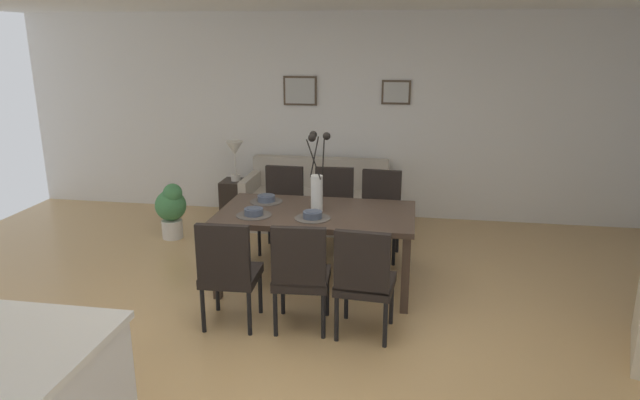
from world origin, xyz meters
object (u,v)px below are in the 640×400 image
(dining_chair_near_right, at_px, (282,205))
(dining_chair_mid_right, at_px, (380,210))
(dining_table, at_px, (317,219))
(bowl_near_left, at_px, (254,211))
(bowl_far_left, at_px, (313,214))
(potted_plant, at_px, (171,208))
(dining_chair_near_left, at_px, (228,269))
(side_table, at_px, (237,200))
(table_lamp, at_px, (235,152))
(framed_picture_center, at_px, (396,92))
(dining_chair_far_right, at_px, (333,206))
(centerpiece_vase, at_px, (317,182))
(dining_chair_mid_left, at_px, (364,277))
(dining_chair_far_left, at_px, (301,272))
(sofa, at_px, (317,203))
(framed_picture_left, at_px, (300,91))
(bowl_near_right, at_px, (266,198))

(dining_chair_near_right, height_order, dining_chair_mid_right, same)
(dining_table, relative_size, bowl_near_left, 10.59)
(bowl_far_left, relative_size, potted_plant, 0.25)
(dining_chair_near_left, distance_m, dining_chair_near_right, 1.82)
(side_table, bearing_deg, table_lamp, 0.00)
(bowl_near_left, xyz_separation_m, framed_picture_center, (1.15, 2.50, 0.84))
(dining_chair_far_right, distance_m, centerpiece_vase, 1.06)
(dining_table, height_order, dining_chair_mid_left, dining_chair_mid_left)
(dining_chair_far_left, relative_size, potted_plant, 1.37)
(centerpiece_vase, relative_size, sofa, 0.42)
(dining_chair_near_right, relative_size, potted_plant, 1.37)
(dining_chair_near_left, height_order, bowl_near_left, dining_chair_near_left)
(bowl_near_left, height_order, framed_picture_left, framed_picture_left)
(side_table, xyz_separation_m, framed_picture_center, (1.98, 0.45, 1.36))
(dining_chair_mid_right, distance_m, centerpiece_vase, 1.15)
(table_lamp, bearing_deg, centerpiece_vase, -53.05)
(dining_chair_near_right, relative_size, dining_chair_mid_left, 1.00)
(dining_chair_far_right, distance_m, dining_chair_mid_left, 1.90)
(sofa, bearing_deg, dining_table, -80.04)
(side_table, bearing_deg, dining_chair_mid_right, -26.23)
(dining_chair_near_right, height_order, potted_plant, dining_chair_near_right)
(dining_chair_mid_right, bearing_deg, bowl_near_left, -133.99)
(dining_chair_mid_left, height_order, side_table, dining_chair_mid_left)
(side_table, distance_m, framed_picture_center, 2.45)
(dining_chair_near_right, relative_size, centerpiece_vase, 1.25)
(dining_chair_far_right, bearing_deg, bowl_near_right, -128.58)
(dining_chair_near_right, height_order, side_table, dining_chair_near_right)
(dining_chair_mid_right, relative_size, potted_plant, 1.37)
(dining_chair_far_right, bearing_deg, potted_plant, 177.52)
(dining_chair_mid_left, bearing_deg, bowl_near_right, 133.37)
(side_table, height_order, potted_plant, potted_plant)
(dining_chair_near_left, xyz_separation_m, bowl_near_left, (0.02, 0.70, 0.27))
(potted_plant, bearing_deg, bowl_near_left, -42.15)
(dining_table, xyz_separation_m, dining_chair_mid_right, (0.53, 0.89, -0.16))
(dining_chair_near_left, height_order, bowl_far_left, dining_chair_near_left)
(dining_chair_far_right, distance_m, framed_picture_left, 1.86)
(sofa, distance_m, side_table, 1.05)
(framed_picture_center, bearing_deg, dining_chair_near_left, -110.09)
(centerpiece_vase, relative_size, framed_picture_left, 1.70)
(dining_chair_far_left, relative_size, framed_picture_left, 2.13)
(dining_table, height_order, sofa, sofa)
(bowl_near_right, xyz_separation_m, framed_picture_left, (-0.07, 2.05, 0.84))
(centerpiece_vase, xyz_separation_m, side_table, (-1.37, 1.82, -0.76))
(bowl_near_right, bearing_deg, dining_chair_near_right, 90.26)
(dining_chair_near_left, bearing_deg, centerpiece_vase, 58.80)
(centerpiece_vase, bearing_deg, bowl_near_left, -157.55)
(dining_chair_mid_right, bearing_deg, dining_chair_near_left, -121.04)
(dining_chair_far_right, distance_m, side_table, 1.67)
(dining_chair_far_left, relative_size, sofa, 0.53)
(dining_chair_near_right, relative_size, table_lamp, 1.80)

